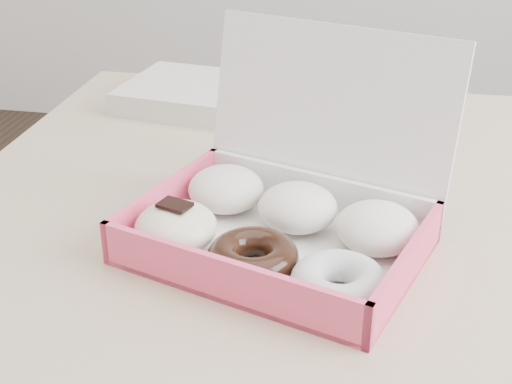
# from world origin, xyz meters

# --- Properties ---
(table) EXTENTS (1.20, 0.80, 0.75)m
(table) POSITION_xyz_m (0.00, 0.00, 0.67)
(table) COLOR tan
(table) RESTS_ON ground
(donut_box) EXTENTS (0.35, 0.33, 0.21)m
(donut_box) POSITION_xyz_m (-0.19, -0.13, 0.78)
(donut_box) COLOR white
(donut_box) RESTS_ON table
(newspapers) EXTENTS (0.25, 0.21, 0.04)m
(newspapers) POSITION_xyz_m (-0.38, 0.26, 0.77)
(newspapers) COLOR silver
(newspapers) RESTS_ON table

